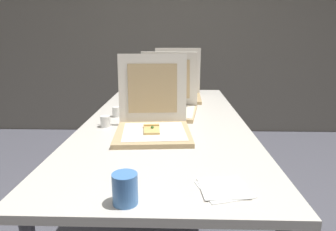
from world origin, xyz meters
The scene contains 10 objects.
wall_back centered at (0.00, 2.68, 1.30)m, with size 10.00×0.10×2.60m, color gray.
table centered at (0.00, 0.55, 0.68)m, with size 0.90×2.01×0.73m.
pizza_box_front centered at (-0.05, 0.28, 0.79)m, with size 0.39×0.41×0.38m.
pizza_box_middle centered at (0.01, 0.69, 0.79)m, with size 0.41×0.41×0.38m.
pizza_box_back centered at (0.07, 1.16, 0.79)m, with size 0.37×0.38×0.38m.
cup_white_near_center centered at (-0.32, 0.38, 0.76)m, with size 0.05×0.05×0.06m, color white.
cup_white_far centered at (-0.22, 0.88, 0.76)m, with size 0.05×0.05×0.06m, color white.
cup_white_mid centered at (-0.30, 0.60, 0.76)m, with size 0.05×0.05×0.06m, color white.
cup_printed_front centered at (-0.08, -0.38, 0.78)m, with size 0.07×0.07×0.09m, color #477FCC.
napkin_pile centered at (0.22, -0.29, 0.73)m, with size 0.18×0.18×0.01m.
Camera 1 is at (0.07, -1.15, 1.20)m, focal length 32.00 mm.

